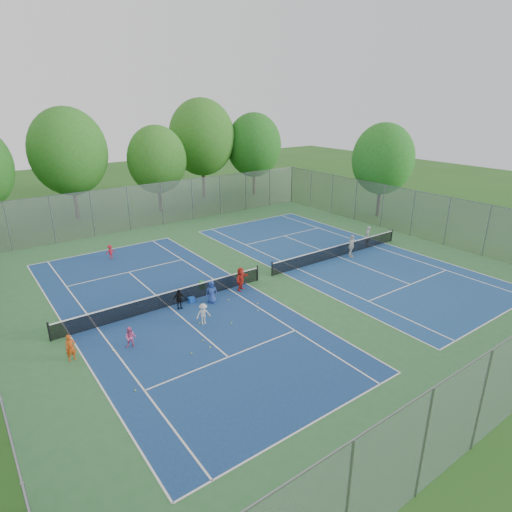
% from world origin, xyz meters
% --- Properties ---
extents(ground, '(120.00, 120.00, 0.00)m').
position_xyz_m(ground, '(0.00, 0.00, 0.00)').
color(ground, '#25551A').
rests_on(ground, ground).
extents(court_pad, '(32.00, 32.00, 0.01)m').
position_xyz_m(court_pad, '(0.00, 0.00, 0.01)').
color(court_pad, '#316836').
rests_on(court_pad, ground).
extents(court_left, '(10.97, 23.77, 0.01)m').
position_xyz_m(court_left, '(-7.00, 0.00, 0.02)').
color(court_left, navy).
rests_on(court_left, court_pad).
extents(court_right, '(10.97, 23.77, 0.01)m').
position_xyz_m(court_right, '(7.00, 0.00, 0.02)').
color(court_right, navy).
rests_on(court_right, court_pad).
extents(net_left, '(12.87, 0.10, 0.91)m').
position_xyz_m(net_left, '(-7.00, 0.00, 0.46)').
color(net_left, black).
rests_on(net_left, ground).
extents(net_right, '(12.87, 0.10, 0.91)m').
position_xyz_m(net_right, '(7.00, 0.00, 0.46)').
color(net_right, black).
rests_on(net_right, ground).
extents(fence_north, '(32.00, 0.10, 4.00)m').
position_xyz_m(fence_north, '(0.00, 16.00, 2.00)').
color(fence_north, gray).
rests_on(fence_north, ground).
extents(fence_east, '(0.10, 32.00, 4.00)m').
position_xyz_m(fence_east, '(16.00, 0.00, 2.00)').
color(fence_east, gray).
rests_on(fence_east, ground).
extents(tree_nl, '(7.20, 7.20, 10.69)m').
position_xyz_m(tree_nl, '(-6.00, 23.00, 6.54)').
color(tree_nl, '#443326').
rests_on(tree_nl, ground).
extents(tree_nc, '(6.00, 6.00, 8.85)m').
position_xyz_m(tree_nc, '(2.00, 21.00, 5.39)').
color(tree_nc, '#443326').
rests_on(tree_nc, ground).
extents(tree_nr, '(7.60, 7.60, 11.42)m').
position_xyz_m(tree_nr, '(9.00, 24.00, 7.04)').
color(tree_nr, '#443326').
rests_on(tree_nr, ground).
extents(tree_ne, '(6.60, 6.60, 9.77)m').
position_xyz_m(tree_ne, '(15.00, 22.00, 5.97)').
color(tree_ne, '#443326').
rests_on(tree_ne, ground).
extents(tree_side_e, '(6.00, 6.00, 9.20)m').
position_xyz_m(tree_side_e, '(19.00, 6.00, 5.74)').
color(tree_side_e, '#443326').
rests_on(tree_side_e, ground).
extents(ball_crate, '(0.38, 0.38, 0.30)m').
position_xyz_m(ball_crate, '(-5.65, -0.28, 0.15)').
color(ball_crate, blue).
rests_on(ball_crate, ground).
extents(ball_hopper, '(0.34, 0.34, 0.55)m').
position_xyz_m(ball_hopper, '(-4.25, 0.98, 0.27)').
color(ball_hopper, '#24852F').
rests_on(ball_hopper, ground).
extents(student_a, '(0.50, 0.36, 1.31)m').
position_xyz_m(student_a, '(-12.93, -2.33, 0.65)').
color(student_a, '#C44712').
rests_on(student_a, ground).
extents(student_b, '(0.67, 0.62, 1.10)m').
position_xyz_m(student_b, '(-10.33, -2.90, 0.55)').
color(student_b, '#DD5690').
rests_on(student_b, ground).
extents(student_c, '(0.85, 0.59, 1.20)m').
position_xyz_m(student_c, '(-6.36, -2.97, 0.60)').
color(student_c, beige).
rests_on(student_c, ground).
extents(student_d, '(0.75, 0.40, 1.21)m').
position_xyz_m(student_d, '(-6.61, -0.60, 0.61)').
color(student_d, black).
rests_on(student_d, ground).
extents(student_e, '(0.80, 0.66, 1.39)m').
position_xyz_m(student_e, '(-4.72, -1.04, 0.70)').
color(student_e, '#284292').
rests_on(student_e, ground).
extents(student_f, '(1.44, 1.08, 1.51)m').
position_xyz_m(student_f, '(-2.34, -0.60, 0.76)').
color(student_f, red).
rests_on(student_f, ground).
extents(child_far_baseline, '(0.71, 0.43, 1.08)m').
position_xyz_m(child_far_baseline, '(-7.08, 9.82, 0.54)').
color(child_far_baseline, '#AB1826').
rests_on(child_far_baseline, ground).
extents(instructor, '(0.71, 0.60, 1.65)m').
position_xyz_m(instructor, '(10.83, 0.49, 0.83)').
color(instructor, '#9A9A9D').
rests_on(instructor, ground).
extents(teen_court_b, '(1.10, 0.89, 1.75)m').
position_xyz_m(teen_court_b, '(7.72, -0.61, 0.87)').
color(teen_court_b, silver).
rests_on(teen_court_b, ground).
extents(tennis_ball_0, '(0.07, 0.07, 0.07)m').
position_xyz_m(tennis_ball_0, '(-6.54, -2.84, 0.03)').
color(tennis_ball_0, '#D3E134').
rests_on(tennis_ball_0, ground).
extents(tennis_ball_1, '(0.07, 0.07, 0.07)m').
position_xyz_m(tennis_ball_1, '(-3.76, -1.38, 0.03)').
color(tennis_ball_1, '#CEED37').
rests_on(tennis_ball_1, ground).
extents(tennis_ball_2, '(0.07, 0.07, 0.07)m').
position_xyz_m(tennis_ball_2, '(-5.16, -3.83, 0.03)').
color(tennis_ball_2, '#CBED37').
rests_on(tennis_ball_2, ground).
extents(tennis_ball_3, '(0.07, 0.07, 0.07)m').
position_xyz_m(tennis_ball_3, '(-3.16, -3.53, 0.03)').
color(tennis_ball_3, '#B0C62E').
rests_on(tennis_ball_3, ground).
extents(tennis_ball_4, '(0.07, 0.07, 0.07)m').
position_xyz_m(tennis_ball_4, '(-7.29, -5.21, 0.03)').
color(tennis_ball_4, '#CAE134').
rests_on(tennis_ball_4, ground).
extents(tennis_ball_5, '(0.07, 0.07, 0.07)m').
position_xyz_m(tennis_ball_5, '(-11.43, -6.20, 0.03)').
color(tennis_ball_5, '#BBD331').
rests_on(tennis_ball_5, ground).
extents(tennis_ball_6, '(0.07, 0.07, 0.07)m').
position_xyz_m(tennis_ball_6, '(-2.67, -2.82, 0.03)').
color(tennis_ball_6, yellow).
rests_on(tennis_ball_6, ground).
extents(tennis_ball_7, '(0.07, 0.07, 0.07)m').
position_xyz_m(tennis_ball_7, '(-7.26, -4.47, 0.03)').
color(tennis_ball_7, '#A7C32D').
rests_on(tennis_ball_7, ground).
extents(tennis_ball_8, '(0.07, 0.07, 0.07)m').
position_xyz_m(tennis_ball_8, '(-8.27, -5.16, 0.03)').
color(tennis_ball_8, gold).
rests_on(tennis_ball_8, ground).
extents(tennis_ball_9, '(0.07, 0.07, 0.07)m').
position_xyz_m(tennis_ball_9, '(-11.18, -2.68, 0.03)').
color(tennis_ball_9, '#C8DC33').
rests_on(tennis_ball_9, ground).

